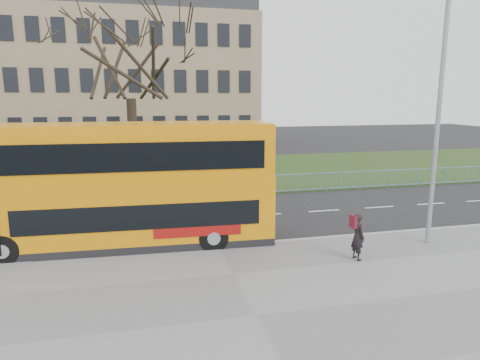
# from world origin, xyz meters

# --- Properties ---
(ground) EXTENTS (120.00, 120.00, 0.00)m
(ground) POSITION_xyz_m (0.00, 0.00, 0.00)
(ground) COLOR black
(ground) RESTS_ON ground
(pavement) EXTENTS (80.00, 10.50, 0.12)m
(pavement) POSITION_xyz_m (0.00, -6.75, 0.06)
(pavement) COLOR slate
(pavement) RESTS_ON ground
(kerb) EXTENTS (80.00, 0.20, 0.14)m
(kerb) POSITION_xyz_m (0.00, -1.55, 0.07)
(kerb) COLOR gray
(kerb) RESTS_ON ground
(grass_verge) EXTENTS (80.00, 15.40, 0.08)m
(grass_verge) POSITION_xyz_m (0.00, 14.30, 0.04)
(grass_verge) COLOR #223814
(grass_verge) RESTS_ON ground
(guard_railing) EXTENTS (40.00, 0.12, 1.10)m
(guard_railing) POSITION_xyz_m (0.00, 6.60, 0.55)
(guard_railing) COLOR #678AB7
(guard_railing) RESTS_ON ground
(bare_tree) EXTENTS (8.84, 8.84, 12.62)m
(bare_tree) POSITION_xyz_m (-3.00, 10.00, 6.39)
(bare_tree) COLOR black
(bare_tree) RESTS_ON grass_verge
(civic_building) EXTENTS (30.00, 15.00, 14.00)m
(civic_building) POSITION_xyz_m (-5.00, 35.00, 7.00)
(civic_building) COLOR #8D7359
(civic_building) RESTS_ON ground
(yellow_bus) EXTENTS (10.82, 3.03, 4.49)m
(yellow_bus) POSITION_xyz_m (-3.27, -0.51, 2.41)
(yellow_bus) COLOR orange
(yellow_bus) RESTS_ON ground
(pedestrian) EXTENTS (0.46, 0.62, 1.58)m
(pedestrian) POSITION_xyz_m (4.29, -3.91, 0.91)
(pedestrian) COLOR black
(pedestrian) RESTS_ON pavement
(street_lamp) EXTENTS (1.84, 0.48, 8.71)m
(street_lamp) POSITION_xyz_m (7.57, -3.02, 4.90)
(street_lamp) COLOR gray
(street_lamp) RESTS_ON pavement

